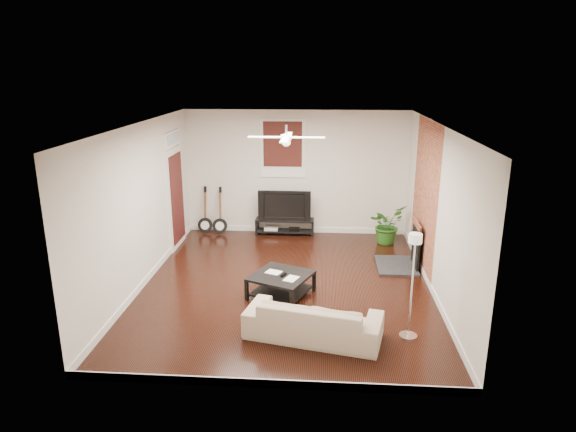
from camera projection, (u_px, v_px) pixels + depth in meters
The scene contains 14 objects.
room at pixel (286, 209), 8.51m from camera, with size 5.01×6.01×2.81m.
brick_accent at pixel (425, 197), 9.30m from camera, with size 0.02×2.20×2.80m, color brown.
fireplace at pixel (406, 244), 9.59m from camera, with size 0.80×1.10×0.92m, color black.
window_back at pixel (283, 149), 11.22m from camera, with size 1.00×0.06×1.30m, color black.
door_left at pixel (176, 189), 10.54m from camera, with size 0.08×1.00×2.50m, color white.
tv_stand at pixel (285, 227), 11.53m from camera, with size 1.32×0.35×0.37m, color black.
tv at pixel (285, 204), 11.40m from camera, with size 1.18×0.16×0.68m, color black.
coffee_table at pixel (281, 285), 8.45m from camera, with size 0.89×0.89×0.37m, color black.
sofa at pixel (313, 319), 7.11m from camera, with size 1.91×0.75×0.56m, color tan.
floor_lamp at pixel (412, 287), 6.97m from camera, with size 0.26×0.26×1.56m, color silver, non-canonical shape.
potted_plant at pixel (387, 225), 10.92m from camera, with size 0.75×0.65×0.84m, color #275E1B.
guitar_left at pixel (205, 210), 11.52m from camera, with size 0.34×0.24×1.09m, color black, non-canonical shape.
guitar_right at pixel (219, 211), 11.47m from camera, with size 0.34×0.24×1.09m, color black, non-canonical shape.
ceiling_fan at pixel (286, 137), 8.17m from camera, with size 1.24×1.24×0.32m, color white, non-canonical shape.
Camera 1 is at (0.60, -8.17, 3.69)m, focal length 31.49 mm.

